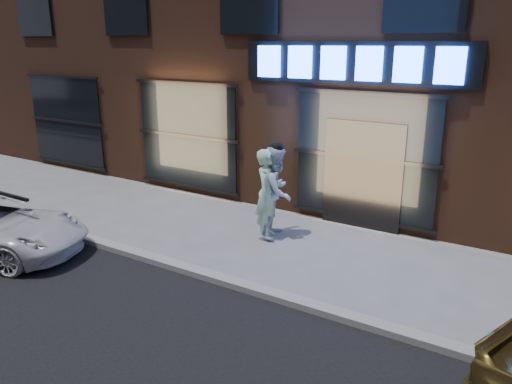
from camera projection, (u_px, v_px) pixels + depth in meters
ground at (273, 298)px, 8.18m from camera, size 90.00×90.00×0.00m
curb at (273, 295)px, 8.16m from camera, size 60.00×0.25×0.12m
man_bowtie at (267, 194)px, 10.48m from camera, size 0.58×0.77×1.92m
man_cap at (276, 192)px, 10.59m from camera, size 0.92×1.08×1.96m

